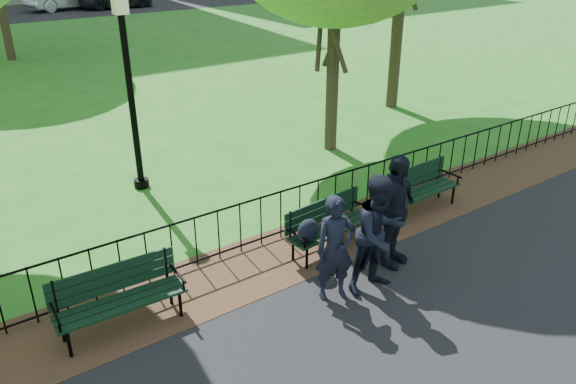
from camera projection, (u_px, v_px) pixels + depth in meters
ground at (369, 288)px, 8.33m from camera, size 120.00×120.00×0.00m
dirt_strip at (308, 246)px, 9.43m from camera, size 60.00×1.60×0.01m
iron_fence at (290, 209)px, 9.59m from camera, size 24.06×0.06×1.00m
park_bench_main at (320, 224)px, 8.95m from camera, size 1.67×0.64×0.92m
park_bench_left_a at (117, 291)px, 7.33m from camera, size 1.72×0.59×0.96m
park_bench_right_a at (419, 184)px, 10.46m from camera, size 1.65×0.55×0.93m
lamppost at (130, 86)px, 10.71m from camera, size 0.35×0.35×3.89m
person_left at (335, 249)px, 7.81m from camera, size 0.67×0.54×1.58m
person_mid at (379, 234)px, 7.97m from camera, size 0.89×0.49×1.80m
person_right at (394, 212)px, 8.56m from camera, size 1.15×0.69×1.84m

